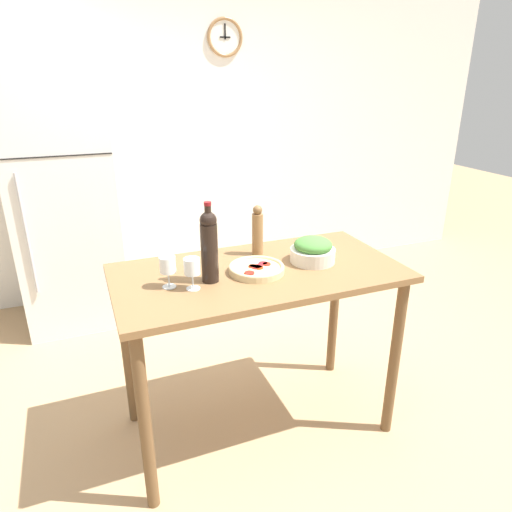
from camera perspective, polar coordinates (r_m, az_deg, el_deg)
ground_plane at (r=2.74m, az=0.30°, el=-20.16°), size 14.00×14.00×0.00m
wall_back at (r=4.07m, az=-11.06°, el=13.94°), size 6.40×0.08×2.60m
refrigerator at (r=3.69m, az=-22.80°, el=5.92°), size 0.72×0.71×1.86m
prep_counter at (r=2.28m, az=0.34°, el=-4.90°), size 1.40×0.72×0.94m
wine_bottle at (r=2.05m, az=-5.87°, el=1.36°), size 0.08×0.08×0.38m
wine_glass_near at (r=2.01m, az=-8.00°, el=-1.50°), size 0.07×0.07×0.15m
wine_glass_far at (r=2.04m, az=-10.98°, el=-1.19°), size 0.07×0.07×0.15m
pepper_mill at (r=2.37m, az=0.19°, el=3.12°), size 0.06×0.06×0.27m
salad_bowl at (r=2.32m, az=7.13°, el=0.69°), size 0.23×0.23×0.13m
homemade_pizza at (r=2.19m, az=0.07°, el=-1.58°), size 0.27×0.27×0.04m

